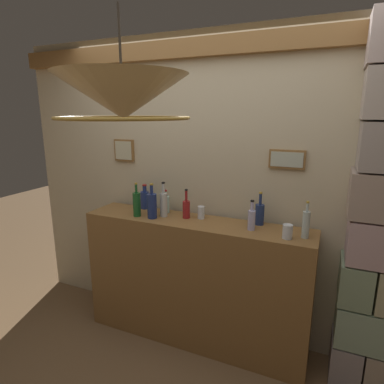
{
  "coord_description": "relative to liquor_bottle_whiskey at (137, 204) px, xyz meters",
  "views": [
    {
      "loc": [
        0.97,
        -1.43,
        1.92
      ],
      "look_at": [
        0.0,
        0.78,
        1.32
      ],
      "focal_mm": 30.26,
      "sensor_mm": 36.0,
      "label": 1
    }
  ],
  "objects": [
    {
      "name": "liquor_bottle_brandy",
      "position": [
        0.4,
        0.12,
        -0.03
      ],
      "size": [
        0.06,
        0.06,
        0.24
      ],
      "color": "maroon",
      "rests_on": "bar_shelf_unit"
    },
    {
      "name": "pendant_lamp",
      "position": [
        0.56,
        -0.91,
        0.8
      ],
      "size": [
        0.61,
        0.61,
        0.49
      ],
      "color": "beige"
    },
    {
      "name": "panelled_rear_partition",
      "position": [
        0.49,
        0.35,
        0.17
      ],
      "size": [
        3.64,
        0.15,
        2.55
      ],
      "color": "beige",
      "rests_on": "ground"
    },
    {
      "name": "liquor_bottle_whiskey",
      "position": [
        0.0,
        0.0,
        0.0
      ],
      "size": [
        0.06,
        0.06,
        0.29
      ],
      "color": "#195725",
      "rests_on": "bar_shelf_unit"
    },
    {
      "name": "stone_pillar",
      "position": [
        1.79,
        0.18,
        0.05
      ],
      "size": [
        0.44,
        0.38,
        2.48
      ],
      "color": "gray",
      "rests_on": "ground"
    },
    {
      "name": "liquor_bottle_vodka",
      "position": [
        0.17,
        0.19,
        -0.03
      ],
      "size": [
        0.07,
        0.07,
        0.2
      ],
      "color": "#A5DAD4",
      "rests_on": "bar_shelf_unit"
    },
    {
      "name": "glass_tumbler_highball",
      "position": [
        1.22,
        -0.0,
        -0.06
      ],
      "size": [
        0.07,
        0.07,
        0.1
      ],
      "color": "silver",
      "rests_on": "bar_shelf_unit"
    },
    {
      "name": "liquor_bottle_amaro",
      "position": [
        1.33,
        0.06,
        -0.01
      ],
      "size": [
        0.05,
        0.05,
        0.26
      ],
      "color": "#B5C7C2",
      "rests_on": "bar_shelf_unit"
    },
    {
      "name": "liquor_bottle_bourbon",
      "position": [
        -0.06,
        0.22,
        -0.02
      ],
      "size": [
        0.08,
        0.08,
        0.22
      ],
      "color": "navy",
      "rests_on": "bar_shelf_unit"
    },
    {
      "name": "liquor_bottle_sherry",
      "position": [
        0.14,
        0.01,
        0.0
      ],
      "size": [
        0.08,
        0.08,
        0.29
      ],
      "color": "navy",
      "rests_on": "bar_shelf_unit"
    },
    {
      "name": "liquor_bottle_rye",
      "position": [
        0.95,
        0.06,
        -0.02
      ],
      "size": [
        0.05,
        0.05,
        0.23
      ],
      "color": "#B7B5E0",
      "rests_on": "bar_shelf_unit"
    },
    {
      "name": "liquor_bottle_rum",
      "position": [
        0.21,
        0.08,
        0.0
      ],
      "size": [
        0.06,
        0.06,
        0.29
      ],
      "color": "silver",
      "rests_on": "bar_shelf_unit"
    },
    {
      "name": "bar_shelf_unit",
      "position": [
        0.49,
        0.08,
        -0.64
      ],
      "size": [
        1.88,
        0.38,
        1.07
      ],
      "primitive_type": "cube",
      "color": "olive",
      "rests_on": "ground"
    },
    {
      "name": "liquor_bottle_vermouth",
      "position": [
        0.98,
        0.21,
        -0.02
      ],
      "size": [
        0.07,
        0.07,
        0.26
      ],
      "color": "navy",
      "rests_on": "bar_shelf_unit"
    },
    {
      "name": "glass_tumbler_rocks",
      "position": [
        0.51,
        0.16,
        -0.06
      ],
      "size": [
        0.06,
        0.06,
        0.1
      ],
      "color": "silver",
      "rests_on": "bar_shelf_unit"
    }
  ]
}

